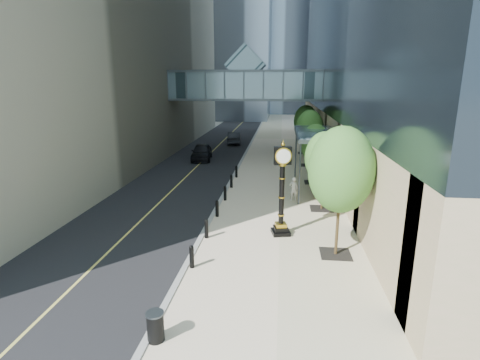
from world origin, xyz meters
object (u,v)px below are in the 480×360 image
(pedestrian, at_px, (294,189))
(car_far, at_px, (234,138))
(car_near, at_px, (202,152))
(trash_bin, at_px, (155,327))
(street_clock, at_px, (282,196))

(pedestrian, distance_m, car_far, 25.10)
(pedestrian, relative_size, car_near, 0.34)
(pedestrian, xyz_separation_m, car_far, (-7.04, 24.10, -0.08))
(car_near, bearing_deg, car_far, 73.21)
(trash_bin, distance_m, pedestrian, 15.48)
(street_clock, bearing_deg, car_far, 89.42)
(car_near, height_order, car_far, car_near)
(pedestrian, bearing_deg, trash_bin, 62.23)
(street_clock, distance_m, car_far, 30.70)
(car_far, bearing_deg, trash_bin, 88.10)
(trash_bin, height_order, pedestrian, pedestrian)
(car_far, bearing_deg, street_clock, 96.19)
(car_near, bearing_deg, street_clock, -72.94)
(car_far, bearing_deg, pedestrian, 100.76)
(street_clock, bearing_deg, pedestrian, 69.91)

